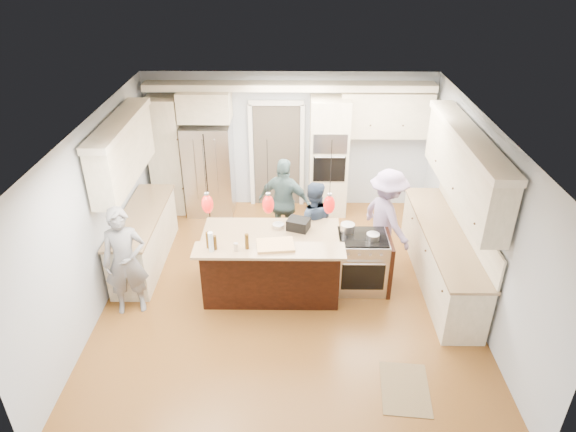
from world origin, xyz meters
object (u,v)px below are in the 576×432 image
Objects in this scene: refrigerator at (209,169)px; island_range at (363,262)px; kitchen_island at (272,262)px; person_far_left at (313,223)px; person_bar_end at (125,262)px.

island_range is (2.71, -2.49, -0.44)m from refrigerator.
kitchen_island is at bearing -176.94° from island_range.
person_far_left reaches higher than kitchen_island.
refrigerator is at bearing 62.89° from person_bar_end.
refrigerator is 3.71m from island_range.
person_bar_end is (-3.46, -0.60, 0.38)m from island_range.
person_bar_end is 1.14× the size of person_far_left.
person_bar_end is (-0.75, -3.09, -0.06)m from refrigerator.
refrigerator is 1.22× the size of person_far_left.
refrigerator is 1.96× the size of island_range.
kitchen_island reaches higher than island_range.
kitchen_island is 1.25× the size of person_bar_end.
refrigerator reaches higher than island_range.
kitchen_island is at bearing -63.10° from refrigerator.
refrigerator is 3.18m from person_bar_end.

